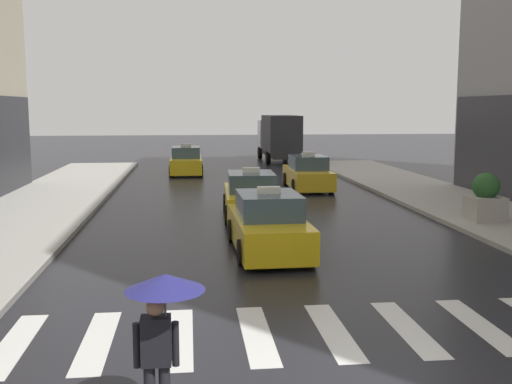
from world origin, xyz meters
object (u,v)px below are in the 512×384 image
at_px(taxi_lead, 268,226).
at_px(taxi_third, 308,174).
at_px(taxi_fourth, 186,162).
at_px(taxi_second, 251,197).
at_px(planter_mid_block, 485,199).
at_px(pedestrian_with_umbrella, 162,309).
at_px(box_truck, 279,136).

relative_size(taxi_lead, taxi_third, 1.00).
bearing_deg(taxi_third, taxi_fourth, 128.47).
bearing_deg(taxi_third, taxi_lead, -106.00).
distance_m(taxi_second, taxi_fourth, 14.70).
xyz_separation_m(taxi_second, planter_mid_block, (7.65, -2.19, 0.15)).
distance_m(taxi_fourth, pedestrian_with_umbrella, 28.59).
height_order(taxi_lead, planter_mid_block, taxi_lead).
height_order(pedestrian_with_umbrella, planter_mid_block, pedestrian_with_umbrella).
bearing_deg(taxi_third, pedestrian_with_umbrella, -105.78).
height_order(taxi_fourth, box_truck, box_truck).
bearing_deg(taxi_second, planter_mid_block, -15.97).
xyz_separation_m(pedestrian_with_umbrella, planter_mid_block, (10.16, 11.88, -0.64)).
distance_m(pedestrian_with_umbrella, planter_mid_block, 15.64).
bearing_deg(planter_mid_block, taxi_lead, -158.61).
xyz_separation_m(taxi_third, planter_mid_block, (4.16, -9.35, 0.15)).
xyz_separation_m(taxi_fourth, pedestrian_with_umbrella, (-0.16, -28.57, 0.79)).
relative_size(taxi_fourth, pedestrian_with_umbrella, 2.34).
height_order(taxi_lead, taxi_fourth, same).
xyz_separation_m(taxi_lead, pedestrian_with_umbrella, (-2.45, -8.85, 0.79)).
distance_m(taxi_second, taxi_third, 7.97).
relative_size(box_truck, planter_mid_block, 4.72).
xyz_separation_m(taxi_second, taxi_fourth, (-2.35, 14.51, 0.00)).
xyz_separation_m(taxi_lead, box_truck, (4.34, 27.11, 1.13)).
bearing_deg(planter_mid_block, taxi_third, 114.00).
bearing_deg(taxi_lead, taxi_third, 74.00).
distance_m(taxi_third, taxi_fourth, 9.38).
xyz_separation_m(taxi_lead, planter_mid_block, (7.71, 3.02, 0.15)).
bearing_deg(pedestrian_with_umbrella, box_truck, 79.30).
distance_m(taxi_lead, pedestrian_with_umbrella, 9.22).
bearing_deg(taxi_fourth, box_truck, 48.08).
distance_m(taxi_lead, planter_mid_block, 8.29).
relative_size(taxi_fourth, box_truck, 0.60).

